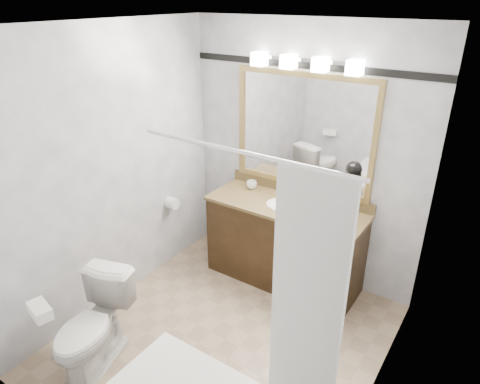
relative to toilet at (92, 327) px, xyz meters
The scene contains 13 objects.
room 1.36m from the toilet, 48.64° to the left, with size 2.42×2.62×2.52m.
vanity 1.92m from the toilet, 69.17° to the left, with size 1.53×0.58×0.97m.
mirror 2.45m from the toilet, 71.67° to the left, with size 1.40×0.04×1.10m.
vanity_light_bar 2.76m from the toilet, 71.20° to the left, with size 1.02×0.14×0.12m.
accent_stripe 2.78m from the toilet, 71.76° to the left, with size 2.40×0.01×0.06m, color black.
tp_roll 1.55m from the toilet, 107.66° to the left, with size 0.12×0.12×0.11m, color white.
toilet is the anchor object (origin of this frame).
tissue_box 0.53m from the toilet, 90.00° to the right, with size 0.20×0.11×0.08m, color white.
coffee_maker 2.18m from the toilet, 57.66° to the left, with size 0.19×0.23×0.36m.
cup_left 2.01m from the toilet, 83.98° to the left, with size 0.10×0.10×0.08m, color white.
soap_bottle_a 2.14m from the toilet, 71.82° to the left, with size 0.04×0.04×0.09m, color white.
soap_bottle_b 2.17m from the toilet, 66.17° to the left, with size 0.06×0.06×0.07m, color white.
soap_bar 2.14m from the toilet, 66.36° to the left, with size 0.08×0.05×0.02m, color beige.
Camera 1 is at (1.65, -2.23, 2.68)m, focal length 32.00 mm.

